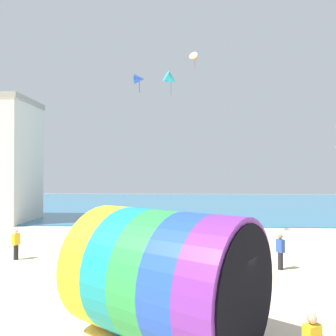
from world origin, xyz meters
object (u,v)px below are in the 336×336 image
Objects in this scene: kite_blue_delta at (139,79)px; bystander_mid_beach at (16,244)px; kite_cyan_delta at (171,79)px; giant_inflatable_tube at (165,275)px; kite_orange_delta at (195,58)px; bystander_near_water at (280,252)px.

kite_blue_delta reaches higher than bystander_mid_beach.
kite_cyan_delta is 1.53× the size of kite_blue_delta.
giant_inflatable_tube is at bearing -79.35° from kite_blue_delta.
kite_cyan_delta reaches higher than giant_inflatable_tube.
kite_blue_delta is at bearing -116.28° from kite_cyan_delta.
kite_blue_delta is (-2.00, -4.06, -1.12)m from kite_cyan_delta.
bystander_near_water is (3.68, -7.58, -11.77)m from kite_orange_delta.
kite_cyan_delta is (-0.47, 17.24, 10.26)m from giant_inflatable_tube.
bystander_near_water is at bearing -62.71° from kite_cyan_delta.
giant_inflatable_tube is 4.96× the size of kite_orange_delta.
bystander_near_water is 1.05× the size of bystander_mid_beach.
kite_cyan_delta reaches higher than bystander_mid_beach.
kite_orange_delta is (3.80, 1.01, 1.72)m from kite_blue_delta.
kite_cyan_delta is 3.59m from kite_orange_delta.
kite_cyan_delta is at bearing 50.90° from bystander_mid_beach.
kite_orange_delta is at bearing 84.67° from giant_inflatable_tube.
bystander_near_water is at bearing 52.89° from giant_inflatable_tube.
kite_blue_delta is 1.08× the size of kite_orange_delta.
giant_inflatable_tube is 17.92m from kite_orange_delta.
bystander_near_water reaches higher than bystander_mid_beach.
bystander_mid_beach is (-9.50, -6.43, -11.81)m from kite_orange_delta.
bystander_near_water is 13.24m from bystander_mid_beach.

